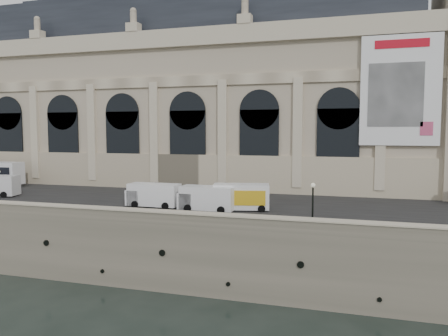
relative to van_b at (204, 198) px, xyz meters
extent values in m
plane|color=black|center=(-3.26, -7.67, -7.31)|extent=(260.00, 260.00, 0.00)
cube|color=gray|center=(-3.26, 27.33, -4.31)|extent=(160.00, 70.00, 6.00)
cube|color=#2D2D2D|center=(-3.26, 6.33, -1.28)|extent=(160.00, 24.00, 0.06)
cube|color=gray|center=(-3.26, -7.07, -0.76)|extent=(160.00, 1.20, 1.10)
cube|color=#C2B39C|center=(-3.26, -7.07, -0.16)|extent=(160.00, 1.40, 0.12)
cube|color=#C3B196|center=(-9.26, 23.33, 9.69)|extent=(68.00, 18.00, 22.00)
cube|color=#C2B39C|center=(-9.26, 14.18, 1.19)|extent=(68.60, 0.40, 5.00)
cube|color=#C2B39C|center=(-9.26, 14.03, 19.49)|extent=(69.00, 0.80, 2.40)
cube|color=#C2B39C|center=(-9.26, 14.18, 13.69)|extent=(68.00, 0.30, 1.40)
cube|color=#282D35|center=(-9.26, 23.33, 23.69)|extent=(64.00, 15.00, 6.00)
cube|color=#282D35|center=(-9.26, 23.33, 27.19)|extent=(56.00, 10.00, 1.20)
cube|color=black|center=(-37.26, 14.15, 5.19)|extent=(5.20, 0.25, 9.00)
cylinder|color=black|center=(-37.26, 14.15, 9.69)|extent=(5.20, 0.25, 5.20)
cube|color=#C2B39C|center=(-32.26, 14.08, 6.69)|extent=(1.20, 0.50, 14.00)
cube|color=black|center=(-27.26, 14.15, 5.19)|extent=(5.20, 0.25, 9.00)
cylinder|color=black|center=(-27.26, 14.15, 9.69)|extent=(5.20, 0.25, 5.20)
cube|color=#C2B39C|center=(-22.26, 14.08, 6.69)|extent=(1.20, 0.50, 14.00)
cube|color=black|center=(-17.26, 14.15, 5.19)|extent=(5.20, 0.25, 9.00)
cylinder|color=black|center=(-17.26, 14.15, 9.69)|extent=(5.20, 0.25, 5.20)
cube|color=#C2B39C|center=(-12.26, 14.08, 6.69)|extent=(1.20, 0.50, 14.00)
cube|color=black|center=(-7.26, 14.15, 5.19)|extent=(5.20, 0.25, 9.00)
cylinder|color=black|center=(-7.26, 14.15, 9.69)|extent=(5.20, 0.25, 5.20)
cube|color=#C2B39C|center=(-2.26, 14.08, 6.69)|extent=(1.20, 0.50, 14.00)
cube|color=black|center=(2.74, 14.15, 5.19)|extent=(5.20, 0.25, 9.00)
cylinder|color=black|center=(2.74, 14.15, 9.69)|extent=(5.20, 0.25, 5.20)
cube|color=#C2B39C|center=(7.74, 14.08, 6.69)|extent=(1.20, 0.50, 14.00)
cube|color=black|center=(12.74, 14.15, 5.19)|extent=(5.20, 0.25, 9.00)
cylinder|color=black|center=(12.74, 14.15, 9.69)|extent=(5.20, 0.25, 5.20)
cube|color=#C2B39C|center=(17.74, 14.08, 6.69)|extent=(1.20, 0.50, 14.00)
cube|color=white|center=(19.74, 13.88, 11.69)|extent=(9.00, 0.35, 13.00)
cube|color=red|center=(19.74, 13.68, 17.09)|extent=(6.00, 0.06, 1.00)
cube|color=gray|center=(19.24, 13.68, 11.19)|extent=(6.20, 0.06, 7.50)
cube|color=#C1446B|center=(22.74, 13.68, 7.19)|extent=(1.40, 0.06, 1.60)
cylinder|color=black|center=(-33.33, 8.61, -0.80)|extent=(1.04, 0.34, 1.04)
cylinder|color=black|center=(-33.41, 11.20, -0.80)|extent=(1.04, 0.34, 1.04)
cylinder|color=black|center=(-26.46, 1.24, -0.91)|extent=(0.85, 0.45, 0.81)
cylinder|color=black|center=(-26.99, 3.41, -0.91)|extent=(0.85, 0.45, 0.81)
cube|color=white|center=(0.36, -0.01, 0.08)|extent=(5.59, 2.25, 2.37)
cube|color=white|center=(-1.86, 0.03, -0.28)|extent=(1.59, 2.18, 1.65)
cube|color=black|center=(-2.43, 0.04, 0.28)|extent=(0.09, 1.85, 0.82)
cylinder|color=black|center=(-1.43, -1.06, -0.92)|extent=(0.79, 0.27, 0.78)
cylinder|color=black|center=(-1.40, 1.10, -0.92)|extent=(0.79, 0.27, 0.78)
cylinder|color=black|center=(2.12, -1.11, -0.92)|extent=(0.79, 0.27, 0.78)
cylinder|color=black|center=(2.16, 1.04, -0.92)|extent=(0.79, 0.27, 0.78)
cube|color=white|center=(-5.92, 0.60, 0.07)|extent=(5.54, 2.19, 2.35)
cube|color=white|center=(-8.13, 0.62, -0.29)|extent=(1.56, 2.16, 1.64)
cube|color=black|center=(-8.70, 0.62, 0.27)|extent=(0.07, 1.84, 0.82)
cylinder|color=black|center=(-7.70, -0.46, -0.93)|extent=(0.78, 0.26, 0.78)
cylinder|color=black|center=(-7.68, 1.69, -0.93)|extent=(0.78, 0.26, 0.78)
cylinder|color=black|center=(-4.17, -0.49, -0.93)|extent=(0.78, 0.26, 0.78)
cylinder|color=black|center=(-4.15, 1.66, -0.93)|extent=(0.78, 0.26, 0.78)
cube|color=white|center=(3.55, 1.37, 0.16)|extent=(6.05, 3.41, 2.57)
cube|color=gold|center=(3.80, 0.28, 0.16)|extent=(4.83, 1.17, 1.52)
cube|color=red|center=(3.80, 0.28, 0.16)|extent=(2.79, 0.68, 0.57)
cube|color=white|center=(0.40, 0.64, -0.41)|extent=(1.95, 2.38, 1.43)
cylinder|color=black|center=(1.20, -0.29, -0.93)|extent=(0.80, 0.43, 0.76)
cylinder|color=black|center=(0.71, 1.84, -0.93)|extent=(0.80, 0.43, 0.76)
cylinder|color=black|center=(5.83, 0.78, -0.93)|extent=(0.80, 0.43, 0.76)
cylinder|color=black|center=(5.34, 2.91, -0.93)|extent=(0.80, 0.43, 0.76)
cylinder|color=black|center=(-21.25, -4.90, -1.12)|extent=(0.42, 0.42, 0.39)
cylinder|color=black|center=(11.38, -5.04, -1.13)|extent=(0.40, 0.40, 0.36)
cylinder|color=black|center=(11.38, -5.04, 0.48)|extent=(0.14, 0.14, 3.59)
sphere|color=beige|center=(11.38, -5.04, 2.37)|extent=(0.40, 0.40, 0.40)
camera|label=1|loc=(14.46, -42.00, 6.89)|focal=35.00mm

